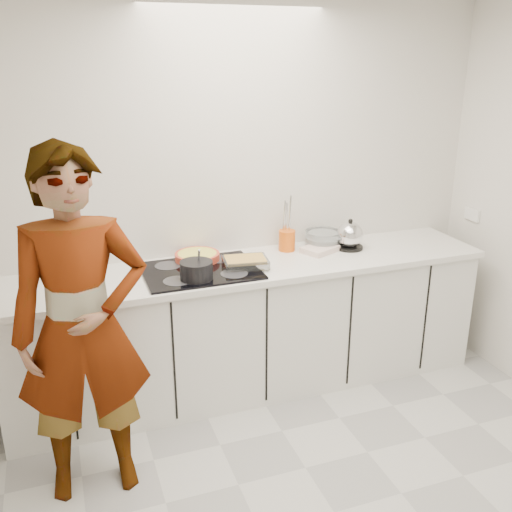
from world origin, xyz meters
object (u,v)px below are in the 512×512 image
object	(u,v)px
utensil_crock	(287,240)
baking_dish	(245,262)
hob	(200,271)
cook	(82,329)
tart_dish	(197,256)
kettle	(350,236)
mixing_bowl	(323,239)
saucepan	(196,270)

from	to	relation	value
utensil_crock	baking_dish	bearing A→B (deg)	-148.49
hob	cook	distance (m)	0.98
tart_dish	baking_dish	size ratio (longest dim) A/B	0.98
utensil_crock	hob	bearing A→B (deg)	-163.37
tart_dish	kettle	distance (m)	1.09
hob	utensil_crock	size ratio (longest dim) A/B	4.98
mixing_bowl	utensil_crock	distance (m)	0.27
hob	mixing_bowl	bearing A→B (deg)	11.24
kettle	tart_dish	bearing A→B (deg)	174.94
tart_dish	utensil_crock	xyz separation A→B (m)	(0.65, 0.02, 0.03)
tart_dish	saucepan	bearing A→B (deg)	-104.77
mixing_bowl	cook	world-z (taller)	cook
baking_dish	kettle	bearing A→B (deg)	8.49
mixing_bowl	cook	distance (m)	1.89
hob	saucepan	xyz separation A→B (m)	(-0.06, -0.15, 0.06)
kettle	cook	size ratio (longest dim) A/B	0.12
tart_dish	cook	world-z (taller)	cook
tart_dish	saucepan	distance (m)	0.34
hob	mixing_bowl	world-z (taller)	mixing_bowl
hob	kettle	size ratio (longest dim) A/B	3.28
hob	tart_dish	world-z (taller)	tart_dish
tart_dish	saucepan	size ratio (longest dim) A/B	1.20
tart_dish	utensil_crock	bearing A→B (deg)	1.76
tart_dish	cook	distance (m)	1.12
mixing_bowl	saucepan	bearing A→B (deg)	-161.69
cook	saucepan	bearing A→B (deg)	34.81
kettle	cook	world-z (taller)	cook
utensil_crock	cook	size ratio (longest dim) A/B	0.08
hob	cook	xyz separation A→B (m)	(-0.76, -0.61, 0.01)
hob	utensil_crock	distance (m)	0.71
hob	kettle	world-z (taller)	kettle
cook	tart_dish	bearing A→B (deg)	46.41
baking_dish	hob	bearing A→B (deg)	173.00
tart_dish	mixing_bowl	size ratio (longest dim) A/B	0.97
saucepan	kettle	xyz separation A→B (m)	(1.17, 0.23, 0.02)
saucepan	utensil_crock	xyz separation A→B (m)	(0.74, 0.35, 0.00)
kettle	cook	xyz separation A→B (m)	(-1.87, -0.70, -0.08)
baking_dish	cook	world-z (taller)	cook
saucepan	baking_dish	world-z (taller)	saucepan
hob	tart_dish	bearing A→B (deg)	81.67
hob	tart_dish	xyz separation A→B (m)	(0.03, 0.18, 0.03)
kettle	cook	distance (m)	2.00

